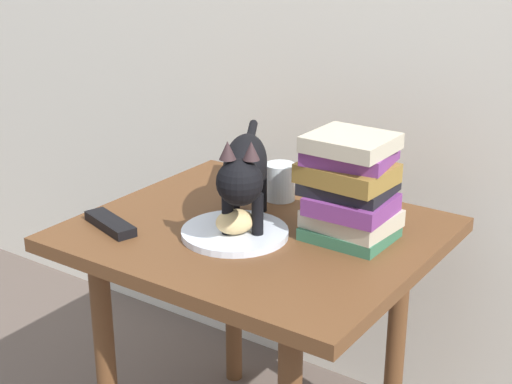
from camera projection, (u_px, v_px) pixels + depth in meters
name	position (u px, v px, depth m)	size (l,w,h in m)	color
side_table	(256.00, 265.00, 1.62)	(0.72, 0.62, 0.59)	brown
plate	(235.00, 233.00, 1.55)	(0.22, 0.22, 0.01)	silver
bread_roll	(235.00, 222.00, 1.52)	(0.08, 0.06, 0.05)	#E0BC7A
cat	(244.00, 169.00, 1.54)	(0.28, 0.42, 0.23)	black
book_stack	(350.00, 188.00, 1.51)	(0.19, 0.17, 0.22)	#336B4C
candle_jar	(280.00, 184.00, 1.74)	(0.07, 0.07, 0.08)	silver
tv_remote	(110.00, 224.00, 1.59)	(0.15, 0.04, 0.02)	black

